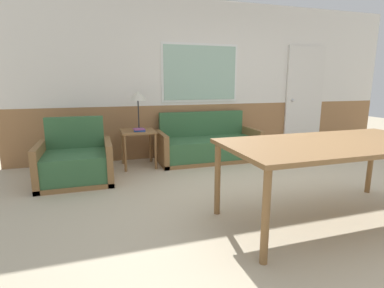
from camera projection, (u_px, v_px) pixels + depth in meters
ground_plane at (310, 206)px, 3.26m from camera, size 16.00×16.00×0.00m
wall_back at (218, 80)px, 5.43m from camera, size 7.20×0.09×2.70m
couch at (208, 146)px, 5.13m from camera, size 1.71×0.77×0.81m
armchair at (76, 163)px, 4.02m from camera, size 0.94×0.82×0.84m
side_table at (138, 137)px, 4.69m from camera, size 0.52×0.52×0.58m
table_lamp at (138, 98)px, 4.66m from camera, size 0.26×0.26×0.60m
book_stack at (139, 130)px, 4.59m from camera, size 0.19×0.17×0.04m
dining_table at (335, 148)px, 2.81m from camera, size 2.11×1.02×0.78m
entry_door at (304, 98)px, 6.00m from camera, size 0.84×0.09×2.01m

